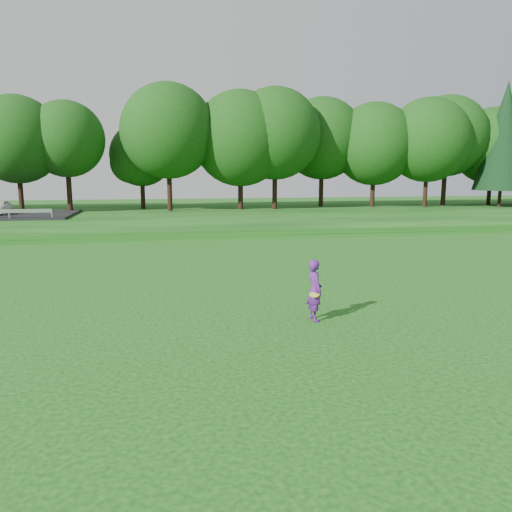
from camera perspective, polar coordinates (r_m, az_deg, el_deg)
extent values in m
plane|color=#0C400F|center=(14.33, 8.03, -8.17)|extent=(140.00, 140.00, 0.00)
cube|color=#0C400F|center=(47.29, -5.29, 4.65)|extent=(130.00, 30.00, 0.60)
cube|color=gray|center=(33.49, -2.98, 2.16)|extent=(130.00, 1.60, 0.04)
imported|color=white|center=(47.95, -27.21, 4.99)|extent=(1.42, 3.52, 1.20)
imported|color=#551B7D|center=(14.81, 6.71, -3.90)|extent=(0.50, 0.71, 1.83)
cylinder|color=#D9F226|center=(14.57, 6.69, -4.42)|extent=(0.29, 0.28, 0.10)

